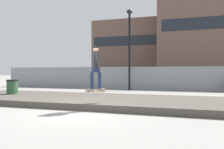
# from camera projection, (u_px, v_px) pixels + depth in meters

# --- Properties ---
(ground_plane) EXTENTS (120.00, 120.00, 0.00)m
(ground_plane) POSITION_uv_depth(u_px,v_px,m) (79.00, 113.00, 7.27)
(ground_plane) COLOR gray
(gravel_berm) EXTENTS (14.54, 3.90, 0.26)m
(gravel_berm) POSITION_uv_depth(u_px,v_px,m) (100.00, 100.00, 9.39)
(gravel_berm) COLOR #4C473F
(gravel_berm) RESTS_ON ground_plane
(skateboard) EXTENTS (0.77, 0.62, 0.07)m
(skateboard) POSITION_uv_depth(u_px,v_px,m) (96.00, 91.00, 7.69)
(skateboard) COLOR #9E5B33
(skater) EXTENTS (0.65, 0.61, 1.68)m
(skater) POSITION_uv_depth(u_px,v_px,m) (96.00, 66.00, 7.67)
(skater) COLOR gray
(skater) RESTS_ON skateboard
(chain_fence) EXTENTS (23.96, 0.06, 1.85)m
(chain_fence) POSITION_uv_depth(u_px,v_px,m) (131.00, 78.00, 16.70)
(chain_fence) COLOR gray
(chain_fence) RESTS_ON ground_plane
(street_lamp) EXTENTS (0.44, 0.44, 6.24)m
(street_lamp) POSITION_uv_depth(u_px,v_px,m) (129.00, 39.00, 15.72)
(street_lamp) COLOR black
(street_lamp) RESTS_ON ground_plane
(parked_car_near) EXTENTS (4.44, 2.03, 1.66)m
(parked_car_near) POSITION_uv_depth(u_px,v_px,m) (109.00, 78.00, 20.01)
(parked_car_near) COLOR navy
(parked_car_near) RESTS_ON ground_plane
(library_building) EXTENTS (18.93, 10.13, 15.03)m
(library_building) POSITION_uv_depth(u_px,v_px,m) (130.00, 50.00, 56.86)
(library_building) COLOR brown
(library_building) RESTS_ON ground_plane
(office_block) EXTENTS (24.68, 13.63, 17.79)m
(office_block) POSITION_uv_depth(u_px,v_px,m) (215.00, 39.00, 45.96)
(office_block) COLOR brown
(office_block) RESTS_ON ground_plane
(trash_bin) EXTENTS (0.59, 0.59, 1.03)m
(trash_bin) POSITION_uv_depth(u_px,v_px,m) (12.00, 89.00, 10.89)
(trash_bin) COLOR #2D5133
(trash_bin) RESTS_ON ground_plane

